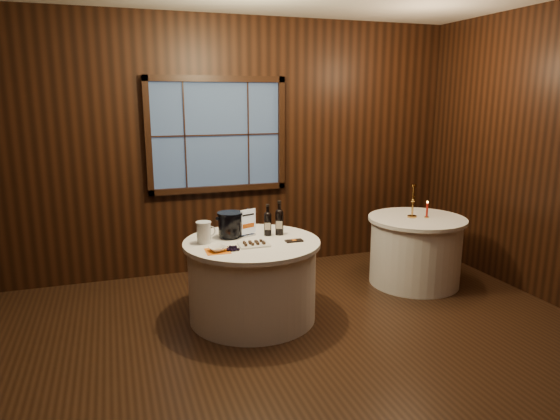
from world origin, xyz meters
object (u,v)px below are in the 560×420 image
object	(u,v)px
red_candle	(427,211)
sign_stand	(248,227)
main_table	(252,279)
glass_pitcher	(204,232)
brass_candlestick	(413,205)
chocolate_box	(294,241)
grape_bunch	(233,248)
ice_bucket	(230,224)
port_bottle_right	(279,220)
cracker_bowl	(218,249)
chocolate_plate	(254,244)
port_bottle_left	(268,222)
side_table	(415,250)

from	to	relation	value
red_candle	sign_stand	bearing A→B (deg)	-177.77
main_table	glass_pitcher	distance (m)	0.65
main_table	brass_candlestick	xyz separation A→B (m)	(1.95, 0.33, 0.52)
chocolate_box	grape_bunch	xyz separation A→B (m)	(-0.60, -0.08, 0.01)
glass_pitcher	grape_bunch	bearing A→B (deg)	-66.60
sign_stand	ice_bucket	size ratio (longest dim) A/B	1.11
glass_pitcher	brass_candlestick	bearing A→B (deg)	-3.10
port_bottle_right	cracker_bowl	bearing A→B (deg)	-133.37
port_bottle_right	grape_bunch	size ratio (longest dim) A/B	1.79
ice_bucket	brass_candlestick	xyz separation A→B (m)	(2.11, 0.15, 0.01)
main_table	port_bottle_right	bearing A→B (deg)	20.79
grape_bunch	glass_pitcher	bearing A→B (deg)	122.59
port_bottle_right	cracker_bowl	world-z (taller)	port_bottle_right
red_candle	grape_bunch	bearing A→B (deg)	-168.16
ice_bucket	glass_pitcher	xyz separation A→B (m)	(-0.27, -0.10, -0.03)
sign_stand	brass_candlestick	xyz separation A→B (m)	(1.94, 0.15, 0.04)
ice_bucket	red_candle	xyz separation A→B (m)	(2.25, 0.08, -0.05)
port_bottle_right	glass_pitcher	size ratio (longest dim) A/B	1.67
ice_bucket	chocolate_plate	bearing A→B (deg)	-67.51
main_table	port_bottle_left	size ratio (longest dim) A/B	4.15
ice_bucket	cracker_bowl	distance (m)	0.46
glass_pitcher	red_candle	xyz separation A→B (m)	(2.52, 0.18, -0.03)
port_bottle_left	grape_bunch	distance (m)	0.58
side_table	glass_pitcher	bearing A→B (deg)	-174.65
glass_pitcher	cracker_bowl	xyz separation A→B (m)	(0.06, -0.29, -0.08)
ice_bucket	chocolate_plate	world-z (taller)	ice_bucket
port_bottle_right	glass_pitcher	bearing A→B (deg)	-155.96
grape_bunch	chocolate_plate	bearing A→B (deg)	19.10
grape_bunch	port_bottle_right	bearing A→B (deg)	32.49
glass_pitcher	red_candle	size ratio (longest dim) A/B	1.06
chocolate_box	brass_candlestick	size ratio (longest dim) A/B	0.43
main_table	port_bottle_left	bearing A→B (deg)	33.82
sign_stand	chocolate_plate	distance (m)	0.34
sign_stand	red_candle	xyz separation A→B (m)	(2.08, 0.08, -0.02)
brass_candlestick	port_bottle_left	bearing A→B (deg)	-173.69
main_table	sign_stand	xyz separation A→B (m)	(0.01, 0.17, 0.48)
cracker_bowl	main_table	bearing A→B (deg)	30.35
main_table	glass_pitcher	xyz separation A→B (m)	(-0.43, 0.07, 0.48)
port_bottle_left	main_table	bearing A→B (deg)	-127.94
port_bottle_left	ice_bucket	xyz separation A→B (m)	(-0.36, 0.04, -0.00)
main_table	red_candle	bearing A→B (deg)	6.98
glass_pitcher	chocolate_plate	bearing A→B (deg)	-38.54
grape_bunch	glass_pitcher	distance (m)	0.37
red_candle	cracker_bowl	bearing A→B (deg)	-169.13
ice_bucket	cracker_bowl	size ratio (longest dim) A/B	1.60
port_bottle_right	chocolate_plate	size ratio (longest dim) A/B	1.22
chocolate_box	brass_candlestick	distance (m)	1.66
sign_stand	red_candle	size ratio (longest dim) A/B	1.44
sign_stand	side_table	bearing A→B (deg)	-15.58
port_bottle_left	sign_stand	bearing A→B (deg)	-174.45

